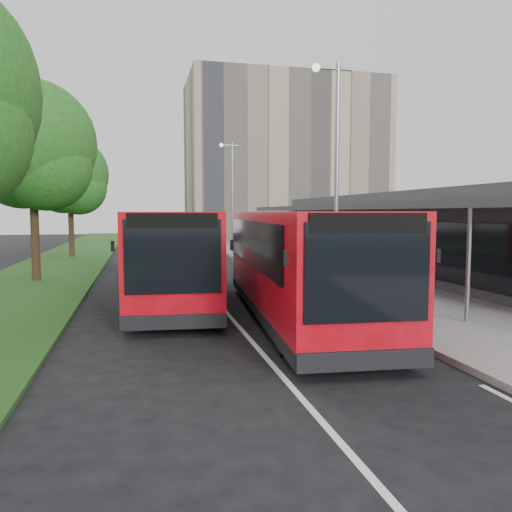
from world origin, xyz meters
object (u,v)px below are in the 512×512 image
(bollard, at_px, (253,250))
(lamp_post_far, at_px, (231,190))
(bus_main, at_px, (297,265))
(tree_mid, at_px, (32,152))
(car_far, at_px, (148,234))
(bus_second, at_px, (176,255))
(car_near, at_px, (177,235))
(tree_far, at_px, (70,179))
(lamp_post_near, at_px, (335,165))
(litter_bin, at_px, (306,262))

(bollard, bearing_deg, lamp_post_far, 96.00)
(bus_main, bearing_deg, lamp_post_far, 89.00)
(tree_mid, distance_m, lamp_post_far, 17.10)
(bollard, distance_m, car_far, 27.98)
(bus_second, relative_size, car_far, 3.07)
(tree_mid, relative_size, bollard, 9.39)
(car_near, xyz_separation_m, car_far, (-2.81, 6.50, -0.09))
(tree_far, relative_size, car_far, 2.26)
(bus_second, xyz_separation_m, car_near, (2.56, 34.91, -0.89))
(lamp_post_near, relative_size, bus_second, 0.73)
(tree_far, relative_size, lamp_post_far, 1.02)
(tree_mid, xyz_separation_m, lamp_post_far, (11.13, 12.95, -0.94))
(tree_far, distance_m, litter_bin, 18.07)
(lamp_post_near, xyz_separation_m, lamp_post_far, (0.00, 20.00, 0.00))
(lamp_post_near, relative_size, bollard, 8.58)
(litter_bin, height_order, car_far, car_far)
(lamp_post_far, distance_m, bus_main, 23.35)
(tree_far, height_order, car_far, tree_far)
(car_near, bearing_deg, bollard, -62.92)
(tree_mid, distance_m, bus_second, 9.30)
(lamp_post_far, bearing_deg, car_near, 100.26)
(lamp_post_near, bearing_deg, tree_mid, 147.64)
(bus_second, bearing_deg, bus_main, -46.89)
(lamp_post_near, relative_size, car_near, 1.99)
(lamp_post_far, relative_size, bus_second, 0.73)
(bus_second, height_order, car_far, bus_second)
(car_far, bearing_deg, tree_mid, -82.18)
(bus_second, relative_size, car_near, 2.74)
(bus_main, xyz_separation_m, car_far, (-3.37, 45.37, -0.98))
(tree_far, relative_size, bollard, 8.73)
(tree_far, height_order, bus_main, tree_far)
(lamp_post_near, height_order, bus_second, lamp_post_near)
(bollard, bearing_deg, tree_far, 161.13)
(bus_main, height_order, bus_second, bus_main)
(lamp_post_near, distance_m, bus_second, 6.34)
(tree_mid, bearing_deg, lamp_post_far, 49.32)
(bus_main, distance_m, car_near, 38.89)
(lamp_post_far, distance_m, bus_second, 20.06)
(bollard, bearing_deg, car_near, 99.26)
(tree_mid, relative_size, bus_second, 0.79)
(bus_second, bearing_deg, litter_bin, 45.76)
(bus_main, height_order, car_far, bus_main)
(tree_far, xyz_separation_m, litter_bin, (12.47, -12.24, -4.63))
(lamp_post_near, bearing_deg, bollard, 88.03)
(bollard, bearing_deg, litter_bin, -84.33)
(tree_far, xyz_separation_m, bus_main, (8.82, -22.07, -3.68))
(lamp_post_far, distance_m, car_near, 16.61)
(bollard, relative_size, car_far, 0.26)
(bus_main, relative_size, bollard, 11.84)
(tree_mid, height_order, tree_far, tree_mid)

